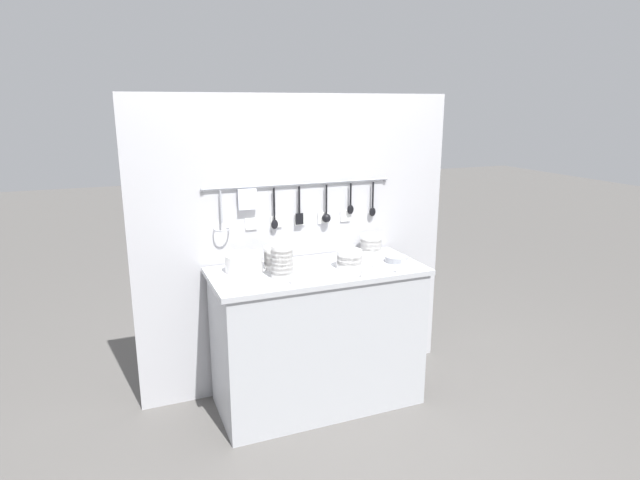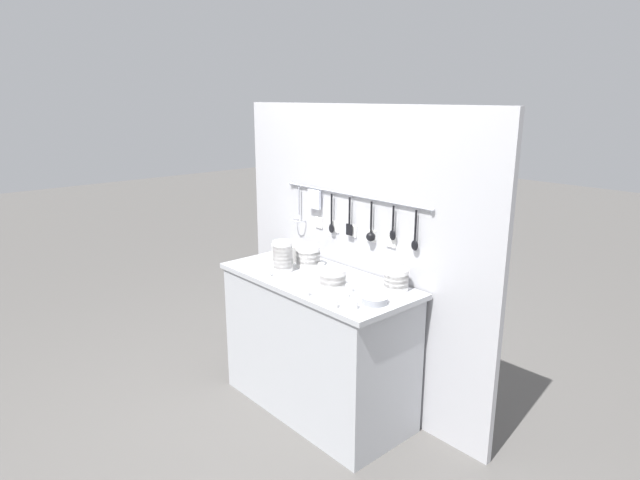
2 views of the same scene
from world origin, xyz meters
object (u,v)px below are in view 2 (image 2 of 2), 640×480
(cup_front_right, at_px, (268,273))
(cup_edge_near, at_px, (345,293))
(bowl_stack_back_corner, at_px, (396,279))
(cup_edge_far, at_px, (334,304))
(steel_mixing_bowl, at_px, (375,300))
(bowl_stack_short_front, at_px, (333,278))
(cup_mid_row, at_px, (354,305))
(cup_back_right, at_px, (321,266))
(bowl_stack_nested_right, at_px, (308,256))
(cup_back_left, at_px, (306,292))
(cup_front_left, at_px, (349,288))
(plate_stack, at_px, (288,251))
(bowl_stack_wide_centre, at_px, (283,256))

(cup_front_right, relative_size, cup_edge_near, 1.00)
(bowl_stack_back_corner, bearing_deg, cup_edge_far, -95.23)
(steel_mixing_bowl, xyz_separation_m, cup_front_right, (-0.72, -0.16, 0.00))
(cup_front_right, height_order, cup_edge_near, same)
(bowl_stack_short_front, relative_size, cup_mid_row, 3.47)
(cup_back_right, bearing_deg, cup_front_right, -111.02)
(bowl_stack_nested_right, bearing_deg, bowl_stack_short_front, -21.27)
(cup_back_left, height_order, cup_front_right, same)
(bowl_stack_nested_right, height_order, bowl_stack_short_front, bowl_stack_nested_right)
(cup_mid_row, xyz_separation_m, cup_edge_far, (-0.08, -0.07, 0.00))
(steel_mixing_bowl, relative_size, cup_front_right, 3.21)
(bowl_stack_nested_right, relative_size, cup_front_right, 3.59)
(steel_mixing_bowl, relative_size, cup_mid_row, 3.21)
(bowl_stack_back_corner, distance_m, bowl_stack_short_front, 0.35)
(steel_mixing_bowl, distance_m, cup_front_left, 0.21)
(cup_back_right, bearing_deg, plate_stack, -178.20)
(cup_edge_far, bearing_deg, cup_edge_near, 115.32)
(bowl_stack_wide_centre, relative_size, cup_front_right, 4.33)
(cup_mid_row, bearing_deg, cup_back_right, 153.02)
(bowl_stack_wide_centre, xyz_separation_m, bowl_stack_short_front, (0.42, 0.02, -0.04))
(cup_front_right, bearing_deg, cup_edge_near, 10.46)
(bowl_stack_short_front, xyz_separation_m, cup_front_right, (-0.40, -0.16, -0.03))
(bowl_stack_nested_right, xyz_separation_m, bowl_stack_short_front, (0.39, -0.15, -0.01))
(bowl_stack_nested_right, distance_m, bowl_stack_wide_centre, 0.18)
(bowl_stack_nested_right, bearing_deg, bowl_stack_wide_centre, -99.55)
(bowl_stack_nested_right, bearing_deg, cup_back_left, -41.90)
(bowl_stack_wide_centre, relative_size, cup_mid_row, 4.33)
(bowl_stack_nested_right, relative_size, cup_edge_far, 3.59)
(bowl_stack_short_front, distance_m, cup_front_right, 0.43)
(cup_mid_row, xyz_separation_m, cup_back_right, (-0.58, 0.29, 0.00))
(bowl_stack_back_corner, relative_size, cup_mid_row, 3.18)
(bowl_stack_back_corner, bearing_deg, cup_front_right, -149.54)
(cup_front_left, bearing_deg, steel_mixing_bowl, -6.19)
(bowl_stack_nested_right, distance_m, cup_back_left, 0.53)
(bowl_stack_short_front, distance_m, cup_back_right, 0.32)
(cup_back_left, height_order, cup_back_right, same)
(bowl_stack_nested_right, bearing_deg, cup_front_left, -14.42)
(bowl_stack_back_corner, relative_size, cup_edge_near, 3.18)
(bowl_stack_wide_centre, relative_size, cup_back_right, 4.33)
(bowl_stack_wide_centre, xyz_separation_m, cup_front_left, (0.53, 0.05, -0.07))
(bowl_stack_nested_right, xyz_separation_m, cup_back_left, (0.39, -0.35, -0.04))
(bowl_stack_short_front, height_order, cup_mid_row, bowl_stack_short_front)
(cup_back_left, bearing_deg, cup_front_right, 173.85)
(cup_front_right, bearing_deg, bowl_stack_short_front, 21.33)
(bowl_stack_short_front, height_order, cup_front_left, bowl_stack_short_front)
(plate_stack, relative_size, cup_back_right, 4.96)
(bowl_stack_back_corner, relative_size, steel_mixing_bowl, 0.99)
(cup_edge_near, bearing_deg, cup_front_right, -169.54)
(bowl_stack_wide_centre, height_order, cup_back_left, bowl_stack_wide_centre)
(cup_mid_row, bearing_deg, bowl_stack_back_corner, 95.74)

